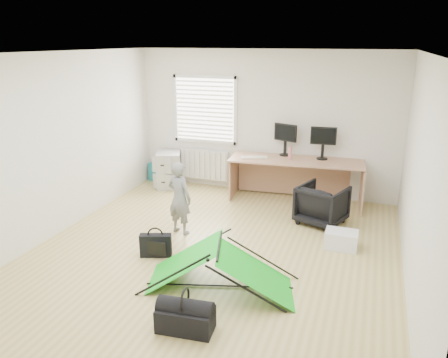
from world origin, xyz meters
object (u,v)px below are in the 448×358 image
(filing_cabinet, at_px, (169,169))
(kite, at_px, (219,266))
(monitor_right, at_px, (323,147))
(duffel_bag, at_px, (185,319))
(thermos, at_px, (290,153))
(laptop_bag, at_px, (156,245))
(desk, at_px, (295,181))
(office_chair, at_px, (322,205))
(person, at_px, (179,198))
(storage_crate, at_px, (341,240))
(monitor_left, at_px, (285,144))

(filing_cabinet, bearing_deg, kite, -77.51)
(monitor_right, height_order, duffel_bag, monitor_right)
(thermos, bearing_deg, duffel_bag, -93.65)
(laptop_bag, bearing_deg, duffel_bag, -71.81)
(desk, xyz_separation_m, filing_cabinet, (-2.57, 0.07, -0.05))
(office_chair, height_order, person, person)
(monitor_right, height_order, kite, monitor_right)
(office_chair, xyz_separation_m, storage_crate, (0.38, -0.81, -0.19))
(thermos, xyz_separation_m, laptop_bag, (-1.30, -2.71, -0.76))
(monitor_left, bearing_deg, desk, -23.39)
(office_chair, distance_m, storage_crate, 0.91)
(filing_cabinet, relative_size, storage_crate, 1.58)
(desk, height_order, laptop_bag, desk)
(office_chair, bearing_deg, kite, 88.76)
(duffel_bag, bearing_deg, monitor_right, 74.31)
(office_chair, bearing_deg, monitor_left, -31.54)
(monitor_right, bearing_deg, office_chair, -87.20)
(monitor_left, height_order, person, monitor_left)
(desk, bearing_deg, laptop_bag, -122.22)
(thermos, relative_size, kite, 0.13)
(office_chair, xyz_separation_m, person, (-2.01, -1.09, 0.25))
(person, relative_size, duffel_bag, 1.97)
(thermos, bearing_deg, storage_crate, -56.04)
(person, height_order, laptop_bag, person)
(office_chair, relative_size, duffel_bag, 1.22)
(kite, height_order, storage_crate, kite)
(thermos, distance_m, laptop_bag, 3.10)
(person, relative_size, storage_crate, 2.51)
(person, bearing_deg, monitor_right, -116.71)
(thermos, bearing_deg, desk, 9.05)
(storage_crate, bearing_deg, office_chair, 115.48)
(monitor_right, relative_size, kite, 0.25)
(desk, xyz_separation_m, office_chair, (0.59, -0.83, -0.08))
(kite, height_order, laptop_bag, kite)
(desk, distance_m, kite, 3.21)
(desk, distance_m, person, 2.39)
(kite, relative_size, storage_crate, 3.92)
(monitor_left, relative_size, thermos, 1.96)
(monitor_left, distance_m, kite, 3.50)
(monitor_left, xyz_separation_m, laptop_bag, (-1.16, -2.96, -0.86))
(thermos, bearing_deg, kite, -93.76)
(monitor_left, height_order, monitor_right, monitor_left)
(monitor_left, distance_m, duffel_bag, 4.40)
(laptop_bag, bearing_deg, monitor_right, 38.03)
(desk, xyz_separation_m, laptop_bag, (-1.41, -2.73, -0.24))
(storage_crate, height_order, laptop_bag, laptop_bag)
(laptop_bag, bearing_deg, storage_crate, 5.04)
(monitor_right, distance_m, office_chair, 1.24)
(thermos, xyz_separation_m, kite, (-0.21, -3.17, -0.65))
(desk, height_order, monitor_left, monitor_left)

